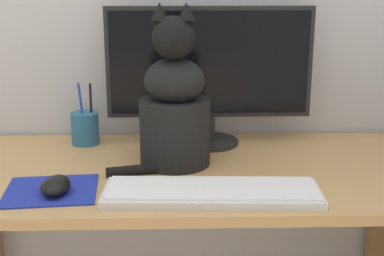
{
  "coord_description": "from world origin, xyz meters",
  "views": [
    {
      "loc": [
        -0.02,
        -1.26,
        1.21
      ],
      "look_at": [
        0.01,
        -0.08,
        0.87
      ],
      "focal_mm": 50.0,
      "sensor_mm": 36.0,
      "label": 1
    }
  ],
  "objects_px": {
    "cat": "(174,107)",
    "pen_cup": "(85,128)",
    "computer_mouse_left": "(56,185)",
    "monitor": "(209,70)",
    "keyboard": "(212,192)"
  },
  "relations": [
    {
      "from": "cat",
      "to": "pen_cup",
      "type": "xyz_separation_m",
      "value": [
        -0.25,
        0.18,
        -0.1
      ]
    },
    {
      "from": "keyboard",
      "to": "computer_mouse_left",
      "type": "bearing_deg",
      "value": 178.36
    },
    {
      "from": "monitor",
      "to": "pen_cup",
      "type": "relative_size",
      "value": 3.21
    },
    {
      "from": "monitor",
      "to": "computer_mouse_left",
      "type": "bearing_deg",
      "value": -134.57
    },
    {
      "from": "monitor",
      "to": "pen_cup",
      "type": "bearing_deg",
      "value": 178.52
    },
    {
      "from": "computer_mouse_left",
      "to": "pen_cup",
      "type": "height_order",
      "value": "pen_cup"
    },
    {
      "from": "cat",
      "to": "pen_cup",
      "type": "relative_size",
      "value": 2.28
    },
    {
      "from": "monitor",
      "to": "cat",
      "type": "bearing_deg",
      "value": -119.83
    },
    {
      "from": "monitor",
      "to": "cat",
      "type": "distance_m",
      "value": 0.2
    },
    {
      "from": "keyboard",
      "to": "cat",
      "type": "xyz_separation_m",
      "value": [
        -0.08,
        0.22,
        0.14
      ]
    },
    {
      "from": "computer_mouse_left",
      "to": "pen_cup",
      "type": "bearing_deg",
      "value": 89.29
    },
    {
      "from": "cat",
      "to": "computer_mouse_left",
      "type": "bearing_deg",
      "value": -137.26
    },
    {
      "from": "computer_mouse_left",
      "to": "cat",
      "type": "height_order",
      "value": "cat"
    },
    {
      "from": "cat",
      "to": "pen_cup",
      "type": "height_order",
      "value": "cat"
    },
    {
      "from": "keyboard",
      "to": "computer_mouse_left",
      "type": "height_order",
      "value": "computer_mouse_left"
    }
  ]
}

